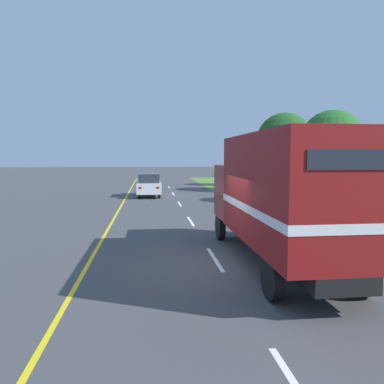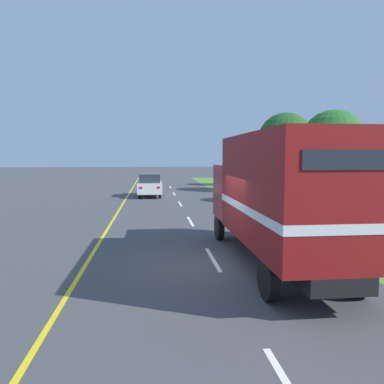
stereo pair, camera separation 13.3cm
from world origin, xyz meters
name	(u,v)px [view 1 (the left image)]	position (x,y,z in m)	size (l,w,h in m)	color
ground_plane	(219,265)	(0.00, 0.00, 0.00)	(200.00, 200.00, 0.00)	#444447
grass_shoulder	(375,201)	(13.70, 14.08, 0.00)	(20.00, 58.58, 0.01)	#568438
edge_line_yellow	(122,204)	(-3.70, 14.08, 0.00)	(0.12, 58.58, 0.01)	yellow
centre_dash_near	(215,259)	(0.00, 0.66, 0.00)	(0.12, 2.60, 0.01)	white
centre_dash_mid_a	(191,221)	(0.00, 7.26, 0.00)	(0.12, 2.60, 0.01)	white
centre_dash_mid_b	(180,204)	(0.00, 13.86, 0.00)	(0.12, 2.60, 0.01)	white
centre_dash_far	(173,194)	(0.00, 20.46, 0.00)	(0.12, 2.60, 0.01)	white
centre_dash_farthest	(169,187)	(0.00, 27.06, 0.00)	(0.12, 2.60, 0.01)	white
horse_trailer_truck	(281,195)	(1.68, -0.30, 2.02)	(2.40, 7.94, 3.65)	black
lead_car_white	(149,185)	(-1.97, 18.62, 0.90)	(1.80, 4.20, 1.76)	black
highway_sign	(325,183)	(6.50, 6.93, 1.80)	(1.91, 0.09, 2.91)	#9E9EA3
roadside_tree_near	(332,142)	(9.69, 12.69, 3.99)	(4.04, 4.04, 6.02)	brown
roadside_tree_mid	(284,141)	(9.65, 21.12, 4.41)	(4.78, 4.78, 6.80)	#4C3823
roadside_tree_far	(255,152)	(9.06, 28.03, 3.56)	(3.53, 3.53, 5.35)	#4C3823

